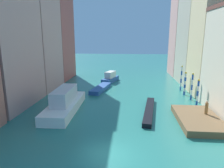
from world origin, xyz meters
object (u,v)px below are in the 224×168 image
Objects in this scene: mooring_pole_2 at (185,83)px; mooring_pole_3 at (181,78)px; gondola_black at (149,110)px; vaporetto_white at (65,103)px; waterfront_dock at (198,119)px; person_on_dock at (206,108)px; motorboat_1 at (101,88)px; mooring_pole_1 at (192,86)px; motorboat_0 at (110,78)px; mooring_pole_0 at (198,92)px.

mooring_pole_2 is 0.87× the size of mooring_pole_3.
mooring_pole_2 is 10.95m from gondola_black.
waterfront_dock is at bearing -8.19° from vaporetto_white.
mooring_pole_3 reaches higher than person_on_dock.
mooring_pole_2 is at bearing -7.41° from motorboat_1.
mooring_pole_1 reaches higher than gondola_black.
motorboat_0 reaches higher than gondola_black.
gondola_black is 1.66× the size of motorboat_0.
mooring_pole_0 is 16.34m from motorboat_1.
gondola_black is at bearing -154.91° from mooring_pole_0.
motorboat_0 is at bearing 155.05° from mooring_pole_3.
mooring_pole_3 is (1.45, 14.22, 1.94)m from waterfront_dock.
mooring_pole_0 is at bearing 74.05° from waterfront_dock.
person_on_dock is 0.21× the size of motorboat_1.
person_on_dock is at bearing -4.94° from vaporetto_white.
motorboat_1 is at bearing -175.51° from mooring_pole_3.
waterfront_dock is 5.83m from gondola_black.
mooring_pole_2 is at bearing 52.73° from gondola_black.
motorboat_0 is 7.41m from motorboat_1.
gondola_black is at bearing 153.09° from waterfront_dock.
mooring_pole_2 is 0.67× the size of motorboat_0.
person_on_dock is 7.75m from mooring_pole_1.
waterfront_dock is 1.01× the size of motorboat_1.
mooring_pole_1 is 1.07× the size of mooring_pole_2.
vaporetto_white is 11.27m from motorboat_1.
vaporetto_white is at bearing -103.11° from motorboat_0.
mooring_pole_3 is 21.22m from vaporetto_white.
person_on_dock is 0.41× the size of mooring_pole_2.
mooring_pole_3 is (-0.22, 8.36, 0.35)m from mooring_pole_0.
mooring_pole_3 reaches higher than vaporetto_white.
mooring_pole_0 is 0.39× the size of gondola_black.
mooring_pole_1 is (1.65, 8.53, 1.77)m from waterfront_dock.
mooring_pole_0 is at bearing -86.55° from mooring_pole_2.
gondola_black is (-6.55, -8.60, -1.74)m from mooring_pole_2.
person_on_dock reaches higher than motorboat_0.
mooring_pole_3 is at bearing 4.49° from motorboat_1.
mooring_pole_1 is 5.69m from mooring_pole_3.
person_on_dock is 13.42m from mooring_pole_3.
mooring_pole_2 is 0.37× the size of vaporetto_white.
mooring_pole_1 is (-0.03, 2.68, 0.19)m from mooring_pole_0.
vaporetto_white is at bearing -168.70° from mooring_pole_0.
mooring_pole_0 is at bearing -88.46° from mooring_pole_3.
mooring_pole_1 is 0.54× the size of motorboat_1.
vaporetto_white is at bearing 171.81° from waterfront_dock.
waterfront_dock is at bearing -143.14° from person_on_dock.
mooring_pole_1 is 2.73m from mooring_pole_2.
person_on_dock is at bearing -94.03° from mooring_pole_1.
mooring_pole_2 is at bearing 96.31° from mooring_pole_1.
person_on_dock is 6.67m from gondola_black.
motorboat_0 is (-13.30, 6.19, -1.43)m from mooring_pole_3.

